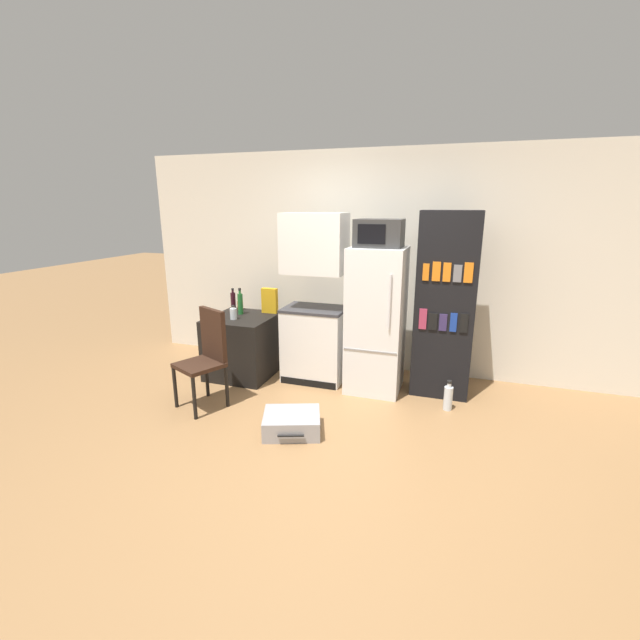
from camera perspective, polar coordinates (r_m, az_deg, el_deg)
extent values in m
plane|color=olive|center=(3.79, 0.55, -16.35)|extent=(24.00, 24.00, 0.00)
cube|color=silver|center=(5.18, 9.59, 7.40)|extent=(6.40, 0.10, 2.60)
cube|color=black|center=(5.18, -10.22, -3.37)|extent=(0.72, 0.77, 0.72)
cube|color=white|center=(4.95, -0.69, -3.35)|extent=(0.68, 0.50, 0.83)
cube|color=#333338|center=(4.83, -0.71, 1.47)|extent=(0.70, 0.51, 0.03)
cube|color=white|center=(4.71, -0.74, 10.17)|extent=(0.68, 0.42, 0.65)
cube|color=black|center=(4.86, -1.66, -8.42)|extent=(0.66, 0.01, 0.08)
cube|color=white|center=(4.62, 7.50, -0.06)|extent=(0.58, 0.58, 1.56)
cube|color=gray|center=(4.42, 6.64, -4.14)|extent=(0.55, 0.01, 0.01)
cylinder|color=silver|center=(4.23, 9.31, 2.37)|extent=(0.02, 0.02, 0.55)
cube|color=#333333|center=(4.47, 7.91, 11.40)|extent=(0.48, 0.36, 0.28)
cube|color=black|center=(4.30, 6.87, 11.29)|extent=(0.28, 0.01, 0.19)
cube|color=black|center=(4.61, 16.32, 1.79)|extent=(0.59, 0.37, 1.93)
cube|color=#A33351|center=(4.46, 13.55, 0.14)|extent=(0.08, 0.01, 0.21)
cube|color=black|center=(4.46, 14.81, -0.21)|extent=(0.09, 0.01, 0.17)
cube|color=#332856|center=(4.46, 16.08, -0.32)|extent=(0.08, 0.01, 0.17)
cube|color=#193899|center=(4.45, 17.37, -0.32)|extent=(0.07, 0.01, 0.19)
cube|color=black|center=(4.45, 18.65, -0.41)|extent=(0.08, 0.01, 0.19)
cube|color=orange|center=(4.37, 13.94, 6.22)|extent=(0.06, 0.01, 0.17)
cube|color=orange|center=(4.36, 15.26, 6.26)|extent=(0.08, 0.01, 0.19)
cube|color=orange|center=(4.36, 16.57, 6.13)|extent=(0.07, 0.01, 0.18)
cube|color=slate|center=(4.36, 17.87, 5.91)|extent=(0.08, 0.01, 0.17)
cube|color=orange|center=(4.35, 19.20, 5.97)|extent=(0.08, 0.01, 0.19)
cylinder|color=brown|center=(5.41, -10.58, 1.95)|extent=(0.07, 0.07, 0.11)
cylinder|color=brown|center=(5.40, -10.61, 2.61)|extent=(0.03, 0.03, 0.02)
cylinder|color=black|center=(5.39, -10.62, 2.77)|extent=(0.04, 0.04, 0.01)
cylinder|color=#1E6028|center=(5.17, -10.58, 2.11)|extent=(0.06, 0.06, 0.25)
cylinder|color=#1E6028|center=(5.14, -10.65, 3.68)|extent=(0.03, 0.03, 0.04)
cylinder|color=black|center=(5.13, -10.67, 4.06)|extent=(0.03, 0.03, 0.03)
cylinder|color=black|center=(5.48, -11.50, 2.55)|extent=(0.06, 0.06, 0.20)
cylinder|color=black|center=(5.46, -11.57, 3.76)|extent=(0.03, 0.03, 0.04)
cylinder|color=black|center=(5.45, -11.58, 4.05)|extent=(0.03, 0.03, 0.02)
cylinder|color=silver|center=(4.96, -11.47, 0.81)|extent=(0.08, 0.08, 0.13)
cylinder|color=silver|center=(4.94, -11.52, 1.65)|extent=(0.03, 0.03, 0.02)
cylinder|color=black|center=(4.94, -11.53, 1.85)|extent=(0.04, 0.04, 0.01)
cube|color=gold|center=(5.17, -6.73, 2.59)|extent=(0.19, 0.07, 0.30)
cylinder|color=black|center=(4.56, -18.76, -8.50)|extent=(0.04, 0.04, 0.43)
cylinder|color=black|center=(4.27, -16.41, -9.98)|extent=(0.04, 0.04, 0.43)
cylinder|color=black|center=(4.72, -14.85, -7.36)|extent=(0.04, 0.04, 0.43)
cylinder|color=black|center=(4.44, -12.32, -8.69)|extent=(0.04, 0.04, 0.43)
cube|color=#331E14|center=(4.41, -15.80, -5.81)|extent=(0.53, 0.53, 0.04)
cube|color=#331E14|center=(4.40, -14.06, -1.85)|extent=(0.37, 0.21, 0.52)
cube|color=#99999E|center=(3.95, -3.79, -13.52)|extent=(0.61, 0.56, 0.18)
cylinder|color=black|center=(3.75, -3.92, -15.17)|extent=(0.22, 0.10, 0.02)
cylinder|color=silver|center=(4.50, 16.71, -9.98)|extent=(0.09, 0.09, 0.24)
cylinder|color=silver|center=(4.44, 16.84, -8.31)|extent=(0.04, 0.04, 0.04)
cylinder|color=black|center=(4.43, 16.88, -7.91)|extent=(0.04, 0.04, 0.02)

